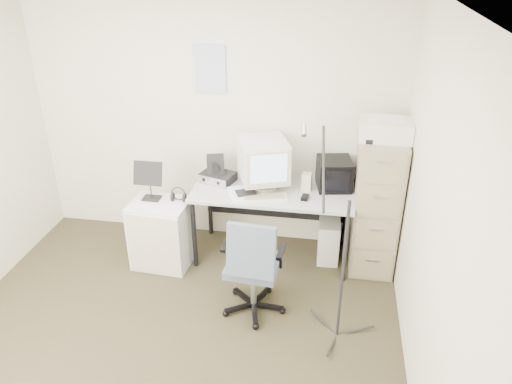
% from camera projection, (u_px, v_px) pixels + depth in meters
% --- Properties ---
extents(floor, '(3.60, 3.60, 0.01)m').
position_uv_depth(floor, '(165.00, 354.00, 3.81)').
color(floor, '#342E21').
rests_on(floor, ground).
extents(ceiling, '(3.60, 3.60, 0.01)m').
position_uv_depth(ceiling, '(126.00, 7.00, 2.66)').
color(ceiling, white).
rests_on(ceiling, ground).
extents(wall_back, '(3.60, 0.02, 2.50)m').
position_uv_depth(wall_back, '(214.00, 121.00, 4.81)').
color(wall_back, beige).
rests_on(wall_back, ground).
extents(wall_right, '(0.02, 3.60, 2.50)m').
position_uv_depth(wall_right, '(436.00, 235.00, 2.97)').
color(wall_right, beige).
rests_on(wall_right, ground).
extents(wall_calendar, '(0.30, 0.02, 0.44)m').
position_uv_depth(wall_calendar, '(210.00, 69.00, 4.58)').
color(wall_calendar, white).
rests_on(wall_calendar, wall_back).
extents(filing_cabinet, '(0.40, 0.60, 1.30)m').
position_uv_depth(filing_cabinet, '(376.00, 203.00, 4.58)').
color(filing_cabinet, tan).
rests_on(filing_cabinet, floor).
extents(printer, '(0.44, 0.31, 0.17)m').
position_uv_depth(printer, '(386.00, 130.00, 4.20)').
color(printer, white).
rests_on(printer, filing_cabinet).
extents(desk, '(1.50, 0.70, 0.73)m').
position_uv_depth(desk, '(273.00, 223.00, 4.82)').
color(desk, '#A1A29F').
rests_on(desk, floor).
extents(crt_monitor, '(0.55, 0.56, 0.46)m').
position_uv_depth(crt_monitor, '(263.00, 164.00, 4.61)').
color(crt_monitor, white).
rests_on(crt_monitor, desk).
extents(crt_tv, '(0.36, 0.37, 0.28)m').
position_uv_depth(crt_tv, '(334.00, 174.00, 4.64)').
color(crt_tv, black).
rests_on(crt_tv, desk).
extents(desk_speaker, '(0.09, 0.09, 0.16)m').
position_uv_depth(desk_speaker, '(307.00, 182.00, 4.61)').
color(desk_speaker, beige).
rests_on(desk_speaker, desk).
extents(keyboard, '(0.42, 0.23, 0.02)m').
position_uv_depth(keyboard, '(265.00, 198.00, 4.48)').
color(keyboard, white).
rests_on(keyboard, desk).
extents(mouse, '(0.07, 0.11, 0.03)m').
position_uv_depth(mouse, '(305.00, 197.00, 4.48)').
color(mouse, black).
rests_on(mouse, desk).
extents(radio_receiver, '(0.36, 0.31, 0.09)m').
position_uv_depth(radio_receiver, '(218.00, 177.00, 4.79)').
color(radio_receiver, black).
rests_on(radio_receiver, desk).
extents(radio_speaker, '(0.20, 0.19, 0.16)m').
position_uv_depth(radio_speaker, '(215.00, 164.00, 4.75)').
color(radio_speaker, black).
rests_on(radio_speaker, radio_receiver).
extents(papers, '(0.32, 0.36, 0.02)m').
position_uv_depth(papers, '(241.00, 194.00, 4.56)').
color(papers, white).
rests_on(papers, desk).
extents(pc_tower, '(0.21, 0.45, 0.42)m').
position_uv_depth(pc_tower, '(328.00, 237.00, 4.89)').
color(pc_tower, white).
rests_on(pc_tower, floor).
extents(office_chair, '(0.58, 0.58, 0.93)m').
position_uv_depth(office_chair, '(254.00, 264.00, 4.05)').
color(office_chair, slate).
rests_on(office_chair, floor).
extents(side_cart, '(0.55, 0.45, 0.65)m').
position_uv_depth(side_cart, '(162.00, 233.00, 4.73)').
color(side_cart, silver).
rests_on(side_cart, floor).
extents(music_stand, '(0.30, 0.24, 0.39)m').
position_uv_depth(music_stand, '(150.00, 180.00, 4.56)').
color(music_stand, black).
rests_on(music_stand, side_cart).
extents(headphones, '(0.18, 0.18, 0.03)m').
position_uv_depth(headphones, '(178.00, 196.00, 4.60)').
color(headphones, black).
rests_on(headphones, side_cart).
extents(mic_stand, '(0.03, 0.03, 1.59)m').
position_uv_depth(mic_stand, '(345.00, 252.00, 3.62)').
color(mic_stand, black).
rests_on(mic_stand, floor).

